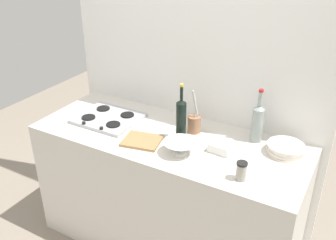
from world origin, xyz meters
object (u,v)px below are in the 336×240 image
(plate_stack, at_px, (286,149))
(mixing_bowl, at_px, (180,147))
(cutting_board, at_px, (142,141))
(wine_bottle_mid_left, at_px, (258,122))
(stovetop_hob, at_px, (108,118))
(condiment_jar_front, at_px, (241,171))
(wine_bottle_leftmost, at_px, (181,119))
(butter_dish, at_px, (221,148))
(utensil_crock, at_px, (194,123))

(plate_stack, bearing_deg, mixing_bowl, -150.45)
(mixing_bowl, distance_m, cutting_board, 0.27)
(plate_stack, bearing_deg, wine_bottle_mid_left, 164.40)
(stovetop_hob, height_order, condiment_jar_front, condiment_jar_front)
(wine_bottle_mid_left, bearing_deg, plate_stack, -15.60)
(wine_bottle_leftmost, height_order, cutting_board, wine_bottle_leftmost)
(wine_bottle_mid_left, bearing_deg, butter_dish, -121.40)
(utensil_crock, distance_m, cutting_board, 0.37)
(plate_stack, height_order, wine_bottle_mid_left, wine_bottle_mid_left)
(butter_dish, bearing_deg, utensil_crock, 149.91)
(condiment_jar_front, bearing_deg, cutting_board, 173.95)
(plate_stack, xyz_separation_m, utensil_crock, (-0.60, -0.03, 0.03))
(stovetop_hob, xyz_separation_m, wine_bottle_mid_left, (0.99, 0.23, 0.12))
(stovetop_hob, xyz_separation_m, plate_stack, (1.20, 0.17, 0.02))
(mixing_bowl, xyz_separation_m, utensil_crock, (-0.05, 0.28, 0.02))
(plate_stack, relative_size, wine_bottle_mid_left, 0.65)
(utensil_crock, bearing_deg, stovetop_hob, -166.75)
(stovetop_hob, bearing_deg, utensil_crock, 13.25)
(stovetop_hob, relative_size, butter_dish, 3.22)
(butter_dish, relative_size, condiment_jar_front, 1.23)
(plate_stack, relative_size, condiment_jar_front, 2.11)
(plate_stack, relative_size, wine_bottle_leftmost, 0.61)
(butter_dish, bearing_deg, condiment_jar_front, -46.25)
(wine_bottle_mid_left, bearing_deg, wine_bottle_leftmost, -153.66)
(stovetop_hob, distance_m, butter_dish, 0.85)
(stovetop_hob, height_order, cutting_board, stovetop_hob)
(utensil_crock, bearing_deg, wine_bottle_mid_left, 12.50)
(cutting_board, bearing_deg, stovetop_hob, 159.29)
(condiment_jar_front, bearing_deg, utensil_crock, 141.79)
(cutting_board, bearing_deg, plate_stack, 20.85)
(stovetop_hob, relative_size, wine_bottle_leftmost, 1.14)
(wine_bottle_mid_left, relative_size, condiment_jar_front, 3.25)
(wine_bottle_leftmost, bearing_deg, cutting_board, -140.35)
(wine_bottle_mid_left, relative_size, utensil_crock, 1.16)
(mixing_bowl, relative_size, cutting_board, 0.88)
(stovetop_hob, xyz_separation_m, cutting_board, (0.38, -0.14, -0.00))
(butter_dish, distance_m, condiment_jar_front, 0.29)
(butter_dish, relative_size, utensil_crock, 0.44)
(wine_bottle_leftmost, relative_size, utensil_crock, 1.24)
(wine_bottle_leftmost, bearing_deg, condiment_jar_front, -25.49)
(stovetop_hob, relative_size, utensil_crock, 1.42)
(cutting_board, bearing_deg, butter_dish, 16.22)
(stovetop_hob, height_order, plate_stack, plate_stack)
(butter_dish, distance_m, utensil_crock, 0.29)
(wine_bottle_mid_left, height_order, cutting_board, wine_bottle_mid_left)
(wine_bottle_mid_left, bearing_deg, stovetop_hob, -167.04)
(condiment_jar_front, height_order, cutting_board, condiment_jar_front)
(wine_bottle_leftmost, bearing_deg, wine_bottle_mid_left, 26.34)
(stovetop_hob, xyz_separation_m, condiment_jar_front, (1.05, -0.21, 0.04))
(butter_dish, height_order, cutting_board, butter_dish)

